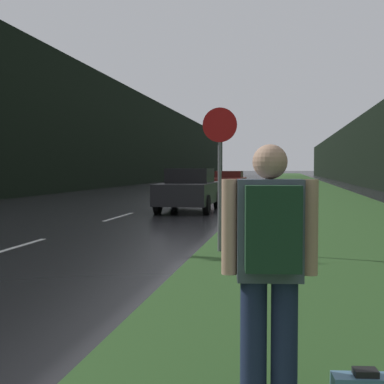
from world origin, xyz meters
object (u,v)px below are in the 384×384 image
at_px(stop_sign, 220,165).
at_px(car_passing_near, 189,190).
at_px(hitchhiker_with_backpack, 270,263).
at_px(car_passing_far, 229,182).
at_px(car_oncoming, 190,179).

distance_m(stop_sign, car_passing_near, 9.67).
height_order(stop_sign, hitchhiker_with_backpack, stop_sign).
height_order(stop_sign, car_passing_near, stop_sign).
relative_size(hitchhiker_with_backpack, car_passing_near, 0.38).
bearing_deg(stop_sign, car_passing_far, 95.45).
relative_size(hitchhiker_with_backpack, car_passing_far, 0.38).
xyz_separation_m(stop_sign, car_passing_far, (-2.24, 23.50, -0.92)).
bearing_deg(hitchhiker_with_backpack, car_oncoming, 94.07).
xyz_separation_m(stop_sign, hitchhiker_with_backpack, (1.10, -6.58, -0.65)).
distance_m(car_passing_near, car_passing_far, 14.14).
relative_size(stop_sign, car_passing_near, 0.59).
xyz_separation_m(hitchhiker_with_backpack, car_oncoming, (-7.00, 36.67, -0.25)).
height_order(car_passing_near, car_passing_far, car_passing_near).
height_order(hitchhiker_with_backpack, car_passing_near, hitchhiker_with_backpack).
height_order(car_passing_far, car_oncoming, car_oncoming).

